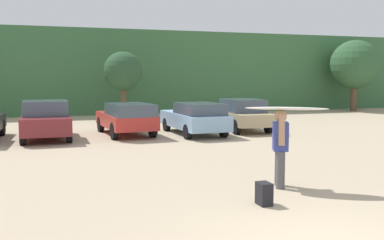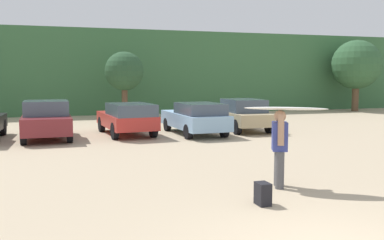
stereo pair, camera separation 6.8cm
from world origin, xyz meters
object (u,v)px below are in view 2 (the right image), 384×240
parked_car_maroon (46,120)px  parked_car_red (127,117)px  backpack_dropped (263,194)px  person_adult (280,144)px  parked_car_tan (243,114)px  surfboard_white (286,108)px  parked_car_sky_blue (196,118)px

parked_car_maroon → parked_car_red: bearing=-86.6°
parked_car_red → backpack_dropped: bearing=179.5°
person_adult → parked_car_tan: bearing=-86.8°
parked_car_tan → surfboard_white: bearing=162.6°
parked_car_red → person_adult: bearing=-174.5°
surfboard_white → parked_car_red: bearing=-50.1°
person_adult → parked_car_maroon: bearing=-39.1°
backpack_dropped → parked_car_tan: bearing=67.9°
parked_car_maroon → parked_car_sky_blue: 6.28m
parked_car_maroon → parked_car_tan: parked_car_maroon is taller
parked_car_red → backpack_dropped: (0.90, -11.26, -0.56)m
parked_car_maroon → person_adult: (5.25, -9.83, 0.20)m
parked_car_sky_blue → backpack_dropped: parked_car_sky_blue is taller
parked_car_red → surfboard_white: (1.97, -10.20, 1.05)m
parked_car_tan → backpack_dropped: (-4.58, -11.26, -0.57)m
surfboard_white → parked_car_tan: bearing=-80.0°
parked_car_maroon → parked_car_red: 3.36m
parked_car_red → parked_car_tan: parked_car_tan is taller
parked_car_maroon → backpack_dropped: (4.25, -11.00, -0.58)m
parked_car_sky_blue → surfboard_white: (-0.94, -9.52, 1.07)m
backpack_dropped → parked_car_maroon: bearing=111.1°
parked_car_sky_blue → backpack_dropped: (-2.01, -10.58, -0.53)m
person_adult → parked_car_red: bearing=-56.6°
parked_car_maroon → surfboard_white: (5.32, -9.94, 1.02)m
backpack_dropped → person_adult: bearing=49.7°
parked_car_sky_blue → surfboard_white: bearing=171.8°
parked_car_maroon → backpack_dropped: bearing=-160.0°
parked_car_sky_blue → person_adult: (-1.02, -9.41, 0.25)m
parked_car_red → parked_car_tan: (5.48, -0.01, 0.01)m
person_adult → surfboard_white: size_ratio=0.94×
surfboard_white → backpack_dropped: bearing=73.7°
parked_car_red → parked_car_tan: bearing=-95.2°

